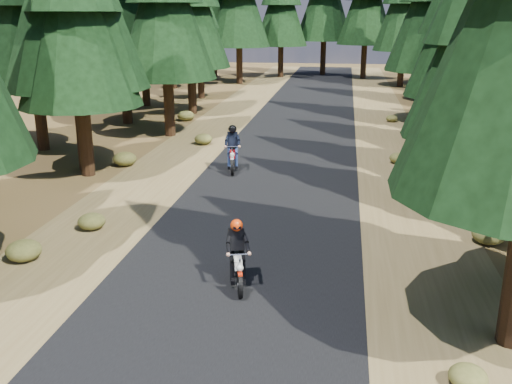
% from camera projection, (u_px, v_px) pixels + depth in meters
% --- Properties ---
extents(ground, '(120.00, 120.00, 0.00)m').
position_uv_depth(ground, '(247.00, 248.00, 15.07)').
color(ground, '#4E3C1B').
rests_on(ground, ground).
extents(road, '(6.00, 100.00, 0.01)m').
position_uv_depth(road, '(271.00, 192.00, 19.79)').
color(road, black).
rests_on(road, ground).
extents(shoulder_l, '(3.20, 100.00, 0.01)m').
position_uv_depth(shoulder_l, '(145.00, 187.00, 20.46)').
color(shoulder_l, brown).
rests_on(shoulder_l, ground).
extents(shoulder_r, '(3.20, 100.00, 0.01)m').
position_uv_depth(shoulder_r, '(407.00, 199.00, 19.12)').
color(shoulder_r, brown).
rests_on(shoulder_r, ground).
extents(log_near, '(6.25, 0.51, 0.32)m').
position_uv_depth(log_near, '(502.00, 177.00, 21.15)').
color(log_near, '#4C4233').
rests_on(log_near, ground).
extents(understory_shrubs, '(15.05, 30.57, 0.71)m').
position_uv_depth(understory_shrubs, '(315.00, 167.00, 21.93)').
color(understory_shrubs, '#474C1E').
rests_on(understory_shrubs, ground).
extents(rider_lead, '(0.97, 1.81, 1.54)m').
position_uv_depth(rider_lead, '(238.00, 265.00, 12.84)').
color(rider_lead, silver).
rests_on(rider_lead, road).
extents(rider_follow, '(0.93, 2.09, 1.80)m').
position_uv_depth(rider_follow, '(233.00, 156.00, 22.33)').
color(rider_follow, maroon).
rests_on(rider_follow, road).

